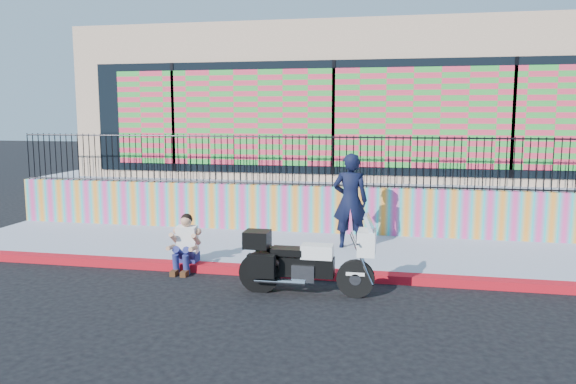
# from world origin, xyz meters

# --- Properties ---
(ground) EXTENTS (90.00, 90.00, 0.00)m
(ground) POSITION_xyz_m (0.00, 0.00, 0.00)
(ground) COLOR black
(ground) RESTS_ON ground
(red_curb) EXTENTS (16.00, 0.30, 0.15)m
(red_curb) POSITION_xyz_m (0.00, 0.00, 0.07)
(red_curb) COLOR #A20B11
(red_curb) RESTS_ON ground
(sidewalk) EXTENTS (16.00, 3.00, 0.15)m
(sidewalk) POSITION_xyz_m (0.00, 1.65, 0.07)
(sidewalk) COLOR #8E98AB
(sidewalk) RESTS_ON ground
(mural_wall) EXTENTS (16.00, 0.20, 1.10)m
(mural_wall) POSITION_xyz_m (0.00, 3.25, 0.70)
(mural_wall) COLOR #E43C8B
(mural_wall) RESTS_ON sidewalk
(metal_fence) EXTENTS (15.80, 0.04, 1.20)m
(metal_fence) POSITION_xyz_m (0.00, 3.25, 1.85)
(metal_fence) COLOR black
(metal_fence) RESTS_ON mural_wall
(elevated_platform) EXTENTS (16.00, 10.00, 1.25)m
(elevated_platform) POSITION_xyz_m (0.00, 8.35, 0.62)
(elevated_platform) COLOR #8E98AB
(elevated_platform) RESTS_ON ground
(storefront_building) EXTENTS (14.00, 8.06, 4.00)m
(storefront_building) POSITION_xyz_m (0.00, 8.13, 3.25)
(storefront_building) COLOR tan
(storefront_building) RESTS_ON elevated_platform
(police_motorcycle) EXTENTS (2.21, 0.73, 1.37)m
(police_motorcycle) POSITION_xyz_m (0.15, -0.95, 0.58)
(police_motorcycle) COLOR black
(police_motorcycle) RESTS_ON ground
(police_officer) EXTENTS (0.76, 0.53, 1.99)m
(police_officer) POSITION_xyz_m (0.64, 1.85, 1.15)
(police_officer) COLOR black
(police_officer) RESTS_ON sidewalk
(seated_man) EXTENTS (0.54, 0.71, 1.06)m
(seated_man) POSITION_xyz_m (-2.27, -0.10, 0.45)
(seated_man) COLOR navy
(seated_man) RESTS_ON ground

